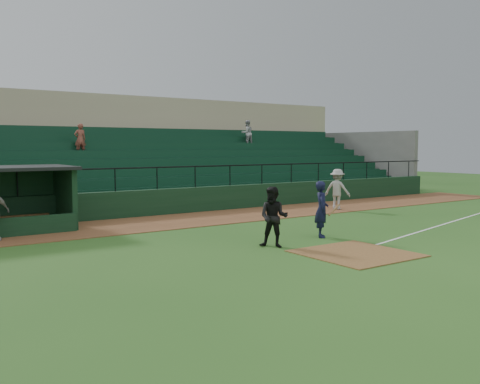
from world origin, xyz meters
TOP-DOWN VIEW (x-y plane):
  - ground at (0.00, 0.00)m, footprint 90.00×90.00m
  - warning_track at (0.00, 8.00)m, footprint 40.00×4.00m
  - home_plate_dirt at (0.00, -1.00)m, footprint 3.00×3.00m
  - foul_line at (8.00, 1.20)m, footprint 17.49×4.44m
  - stadium_structure at (-0.00, 16.46)m, footprint 38.00×13.08m
  - batter_at_plate at (1.14, 1.66)m, footprint 1.20×0.85m
  - umpire at (-1.36, 1.19)m, footprint 1.15×1.17m
  - runner at (7.26, 6.98)m, footprint 1.22×1.49m

SIDE VIEW (x-z plane):
  - ground at x=0.00m, z-range 0.00..0.00m
  - foul_line at x=8.00m, z-range 0.00..0.01m
  - warning_track at x=0.00m, z-range 0.00..0.03m
  - home_plate_dirt at x=0.00m, z-range 0.00..0.03m
  - umpire at x=-1.36m, z-range 0.00..1.91m
  - batter_at_plate at x=1.14m, z-range 0.00..1.96m
  - runner at x=7.26m, z-range 0.03..2.04m
  - stadium_structure at x=0.00m, z-range -0.90..5.50m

